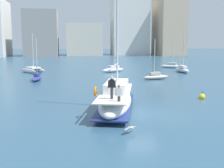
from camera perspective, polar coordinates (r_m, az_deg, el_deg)
ground_plane at (r=21.50m, az=5.61°, el=-6.04°), size 400.00×400.00×0.00m
main_sailboat at (r=22.56m, az=0.77°, el=-2.97°), size 4.73×9.90×11.69m
moored_sloop_near at (r=41.49m, az=8.74°, el=1.55°), size 4.26×2.11×5.76m
moored_sloop_far at (r=41.00m, az=-14.79°, el=1.28°), size 1.52×4.08×5.83m
moored_catamaran at (r=52.17m, az=-15.60°, el=2.83°), size 4.78×5.07×6.87m
moored_cutter_left at (r=51.09m, az=0.25°, el=2.97°), size 4.67×3.51×6.08m
moored_cutter_right at (r=52.07m, az=13.82°, el=2.89°), size 1.37×5.10×8.02m
moored_ketch_distant at (r=60.46m, az=11.67°, el=3.60°), size 4.28×2.90×5.15m
seagull at (r=17.01m, az=3.71°, el=-8.73°), size 0.87×0.70×0.17m
mooring_buoy at (r=28.43m, az=17.54°, el=-2.46°), size 0.61×0.61×0.90m
waterfront_buildings at (r=114.51m, az=-6.55°, el=10.63°), size 82.11×21.74×23.47m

